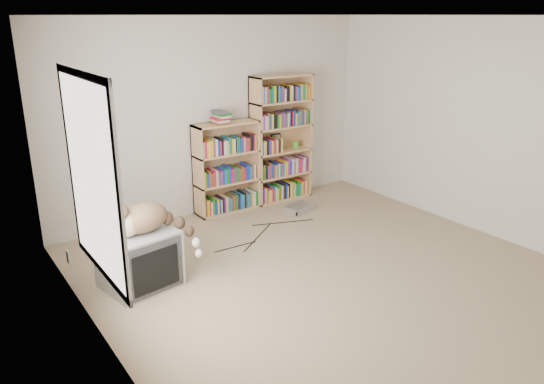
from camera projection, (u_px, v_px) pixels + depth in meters
floor at (340, 280)px, 5.27m from camera, size 4.50×5.00×0.01m
wall_back at (215, 117)px, 6.83m from camera, size 4.50×0.02×2.50m
wall_left at (102, 206)px, 3.67m from camera, size 0.02×5.00×2.50m
wall_right at (492, 130)px, 6.08m from camera, size 0.02×5.00×2.50m
ceiling at (352, 15)px, 4.47m from camera, size 4.50×5.00×0.02m
window at (92, 178)px, 3.78m from camera, size 0.02×1.22×1.52m
crt_tv at (139, 259)px, 5.08m from camera, size 0.74×0.69×0.56m
cat at (150, 221)px, 4.96m from camera, size 0.83×0.55×0.62m
bookcase_tall at (281, 141)px, 7.35m from camera, size 0.87×0.30×1.74m
bookcase_short at (226, 171)px, 6.98m from camera, size 0.87×0.30×1.20m
book_stack at (221, 117)px, 6.68m from camera, size 0.19×0.25×0.16m
green_mug at (295, 144)px, 7.49m from camera, size 0.08×0.08×0.09m
framed_print at (276, 141)px, 7.41m from camera, size 0.16×0.05×0.22m
dvd_player at (299, 208)px, 7.10m from camera, size 0.41×0.33×0.08m
wall_outlet at (68, 257)px, 5.03m from camera, size 0.01×0.08×0.13m
floor_cables at (274, 235)px, 6.32m from camera, size 1.20×0.70×0.01m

